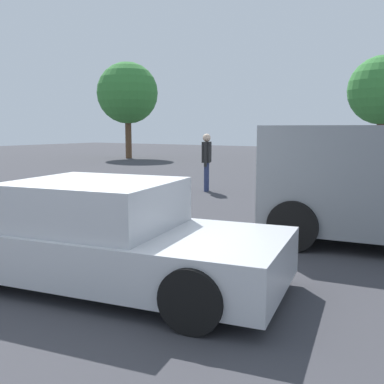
{
  "coord_description": "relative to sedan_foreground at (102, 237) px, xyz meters",
  "views": [
    {
      "loc": [
        3.73,
        -3.79,
        1.9
      ],
      "look_at": [
        -0.05,
        2.08,
        0.9
      ],
      "focal_mm": 41.67,
      "sensor_mm": 36.0,
      "label": 1
    }
  ],
  "objects": [
    {
      "name": "pedestrian",
      "position": [
        -3.1,
        7.68,
        0.46
      ],
      "size": [
        0.37,
        0.54,
        1.74
      ],
      "rotation": [
        0.0,
        0.0,
        3.52
      ],
      "color": "navy",
      "rests_on": "ground_plane"
    },
    {
      "name": "ground_plane",
      "position": [
        0.08,
        -0.08,
        -0.58
      ],
      "size": [
        80.0,
        80.0,
        0.0
      ],
      "primitive_type": "plane",
      "color": "#38383D"
    },
    {
      "name": "tree_back_right",
      "position": [
        -0.24,
        19.13,
        3.09
      ],
      "size": [
        3.24,
        3.24,
        5.31
      ],
      "color": "brown",
      "rests_on": "ground_plane"
    },
    {
      "name": "sedan_foreground",
      "position": [
        0.0,
        0.0,
        0.0
      ],
      "size": [
        4.67,
        2.55,
        1.27
      ],
      "rotation": [
        0.0,
        0.0,
        0.19
      ],
      "color": "#B7BABF",
      "rests_on": "ground_plane"
    },
    {
      "name": "tree_back_left",
      "position": [
        -15.05,
        17.95,
        3.5
      ],
      "size": [
        3.82,
        3.82,
        6.01
      ],
      "color": "brown",
      "rests_on": "ground_plane"
    }
  ]
}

